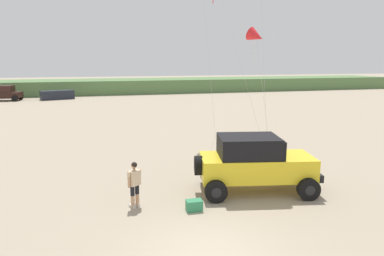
{
  "coord_description": "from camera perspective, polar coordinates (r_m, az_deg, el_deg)",
  "views": [
    {
      "loc": [
        -2.67,
        -8.13,
        5.16
      ],
      "look_at": [
        0.84,
        4.82,
        2.55
      ],
      "focal_mm": 32.43,
      "sensor_mm": 36.0,
      "label": 1
    }
  ],
  "objects": [
    {
      "name": "distant_pickup",
      "position": [
        51.71,
        -28.6,
        4.99
      ],
      "size": [
        4.81,
        2.94,
        1.98
      ],
      "color": "black",
      "rests_on": "ground_plane"
    },
    {
      "name": "ground_plane",
      "position": [
        10.0,
        2.74,
        -20.07
      ],
      "size": [
        220.0,
        220.0,
        0.0
      ],
      "primitive_type": "plane",
      "color": "gray"
    },
    {
      "name": "jeep",
      "position": [
        14.03,
        10.3,
        -5.56
      ],
      "size": [
        5.01,
        3.18,
        2.26
      ],
      "color": "yellow",
      "rests_on": "ground_plane"
    },
    {
      "name": "cooler_box",
      "position": [
        12.4,
        0.36,
        -12.6
      ],
      "size": [
        0.58,
        0.38,
        0.38
      ],
      "primitive_type": "cube",
      "rotation": [
        0.0,
        0.0,
        -0.04
      ],
      "color": "#2D7F51",
      "rests_on": "ground_plane"
    },
    {
      "name": "kite_white_parafoil",
      "position": [
        25.19,
        10.5,
        14.61
      ],
      "size": [
        1.44,
        4.81,
        7.53
      ],
      "color": "red",
      "rests_on": "ground_plane"
    },
    {
      "name": "distant_sedan",
      "position": [
        50.56,
        -21.28,
        5.09
      ],
      "size": [
        4.51,
        2.86,
        1.2
      ],
      "primitive_type": "cube",
      "rotation": [
        0.0,
        0.0,
        0.3
      ],
      "color": "#1E232D",
      "rests_on": "ground_plane"
    },
    {
      "name": "person_watching",
      "position": [
        12.59,
        -9.44,
        -8.73
      ],
      "size": [
        0.53,
        0.46,
        1.67
      ],
      "color": "tan",
      "rests_on": "ground_plane"
    },
    {
      "name": "dune_ridge",
      "position": [
        58.68,
        -8.21,
        6.91
      ],
      "size": [
        90.0,
        9.14,
        2.14
      ],
      "primitive_type": "cube",
      "color": "#567A47",
      "rests_on": "ground_plane"
    }
  ]
}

